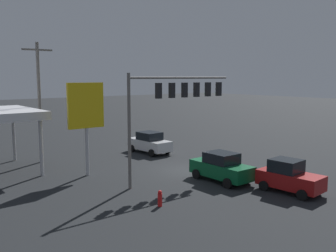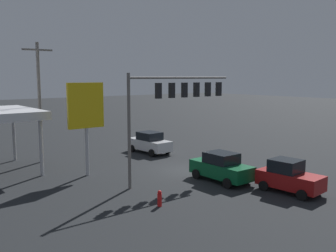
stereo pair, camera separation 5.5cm
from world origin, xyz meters
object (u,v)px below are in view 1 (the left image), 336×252
at_px(traffic_signal_assembly, 176,97).
at_px(price_sign, 86,109).
at_px(utility_pole, 39,100).
at_px(sedan_far, 221,167).
at_px(fire_hydrant, 160,198).
at_px(hatchback_crossing, 289,177).
at_px(sedan_waiting, 150,143).

height_order(traffic_signal_assembly, price_sign, traffic_signal_assembly).
bearing_deg(traffic_signal_assembly, utility_pole, -63.55).
bearing_deg(sedan_far, utility_pole, -150.70).
bearing_deg(sedan_far, traffic_signal_assembly, -141.34).
bearing_deg(fire_hydrant, traffic_signal_assembly, -138.84).
bearing_deg(fire_hydrant, sedan_far, -167.75).
relative_size(price_sign, hatchback_crossing, 1.66).
height_order(price_sign, fire_hydrant, price_sign).
xyz_separation_m(utility_pole, price_sign, (-0.97, 6.19, -0.41)).
relative_size(traffic_signal_assembly, sedan_far, 1.95).
relative_size(utility_pole, hatchback_crossing, 2.46).
distance_m(traffic_signal_assembly, utility_pole, 11.98).
relative_size(hatchback_crossing, fire_hydrant, 4.45).
bearing_deg(price_sign, traffic_signal_assembly, 133.93).
bearing_deg(hatchback_crossing, price_sign, -149.89).
distance_m(price_sign, fire_hydrant, 9.31).
bearing_deg(fire_hydrant, utility_pole, -85.89).
distance_m(price_sign, hatchback_crossing, 14.05).
xyz_separation_m(utility_pole, sedan_waiting, (-9.01, 2.57, -4.14)).
bearing_deg(hatchback_crossing, utility_pole, -157.91).
height_order(traffic_signal_assembly, sedan_far, traffic_signal_assembly).
height_order(price_sign, sedan_waiting, price_sign).
relative_size(sedan_far, sedan_waiting, 0.98).
xyz_separation_m(traffic_signal_assembly, sedan_waiting, (-3.68, -8.15, -4.62)).
bearing_deg(fire_hydrant, hatchback_crossing, 159.24).
distance_m(utility_pole, hatchback_crossing, 19.82).
distance_m(hatchback_crossing, sedan_waiting, 14.79).
xyz_separation_m(hatchback_crossing, fire_hydrant, (7.59, -2.88, -0.51)).
bearing_deg(utility_pole, price_sign, 98.89).
bearing_deg(hatchback_crossing, traffic_signal_assembly, -157.93).
height_order(traffic_signal_assembly, hatchback_crossing, traffic_signal_assembly).
bearing_deg(utility_pole, hatchback_crossing, 116.44).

